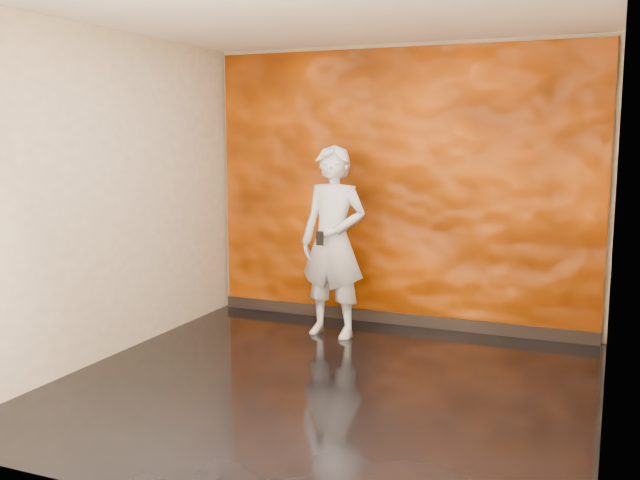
# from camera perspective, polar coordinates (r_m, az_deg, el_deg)

# --- Properties ---
(room) EXTENTS (4.02, 4.02, 2.81)m
(room) POSITION_cam_1_polar(r_m,az_deg,el_deg) (5.32, 0.38, 2.86)
(room) COLOR black
(room) RESTS_ON ground
(feature_wall) EXTENTS (3.90, 0.06, 2.75)m
(feature_wall) POSITION_cam_1_polar(r_m,az_deg,el_deg) (7.16, 6.34, 4.09)
(feature_wall) COLOR #D14C00
(feature_wall) RESTS_ON ground
(baseboard) EXTENTS (3.90, 0.04, 0.12)m
(baseboard) POSITION_cam_1_polar(r_m,az_deg,el_deg) (7.34, 6.09, -6.25)
(baseboard) COLOR black
(baseboard) RESTS_ON ground
(man) EXTENTS (0.71, 0.51, 1.81)m
(man) POSITION_cam_1_polar(r_m,az_deg,el_deg) (6.74, 1.07, -0.17)
(man) COLOR #A8ADB8
(man) RESTS_ON ground
(phone) EXTENTS (0.07, 0.02, 0.13)m
(phone) POSITION_cam_1_polar(r_m,az_deg,el_deg) (6.53, -0.01, 0.13)
(phone) COLOR black
(phone) RESTS_ON man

